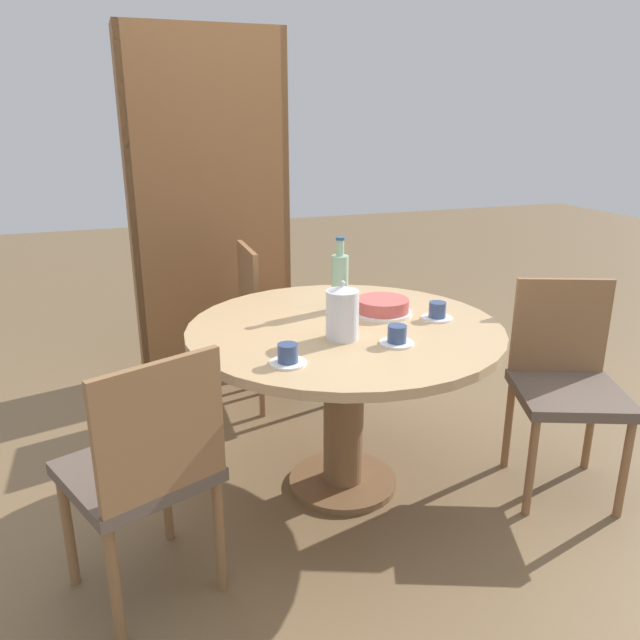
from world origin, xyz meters
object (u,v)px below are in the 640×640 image
Objects in this scene: chair_c at (145,469)px; bookshelf at (210,214)px; cup_c at (397,337)px; chair_a at (566,380)px; cup_a at (288,356)px; coffee_pot at (342,313)px; water_bottle at (340,281)px; cake_main at (382,307)px; cup_b at (437,312)px; chair_b at (274,318)px.

bookshelf is (0.56, 1.83, 0.50)m from chair_c.
chair_a is at bearing -2.56° from cup_c.
chair_a is 6.89× the size of cup_a.
cup_c is (-0.77, 0.03, 0.27)m from chair_a.
coffee_pot is (0.76, 0.26, 0.35)m from chair_c.
water_bottle is 0.21m from cake_main.
cake_main is at bearing 142.63° from cup_b.
chair_a reaches higher than cup_c.
coffee_pot is at bearing -167.28° from chair_a.
chair_a is 1.00× the size of chair_b.
chair_b is 6.89× the size of cup_a.
bookshelf is 8.79× the size of coffee_pot.
cake_main is at bearing -176.58° from chair_c.
water_bottle reaches higher than chair_b.
water_bottle reaches higher than chair_a.
chair_c reaches higher than cup_b.
cup_c is (0.93, 0.14, 0.27)m from chair_c.
chair_c is (-1.70, -0.11, 0.00)m from chair_a.
cup_c is at bearing -171.80° from chair_b.
coffee_pot reaches higher than chair_b.
chair_b is 1.21m from cup_c.
chair_c reaches higher than cup_c.
coffee_pot is 0.32m from cup_a.
bookshelf is at bearing 109.33° from cake_main.
cup_a is (-0.54, -0.40, -0.00)m from cake_main.
chair_a is at bearing -30.02° from cake_main.
coffee_pot is 0.89× the size of cake_main.
bookshelf is 15.51× the size of cup_a.
coffee_pot is 0.47m from cup_b.
cup_c is (-0.29, -0.21, 0.00)m from cup_b.
cup_c is at bearing -106.89° from cake_main.
cake_main is at bearing 172.17° from chair_a.
chair_b is at bearing 149.09° from chair_a.
chair_b is 2.78× the size of water_bottle.
chair_a is 2.78× the size of water_bottle.
water_bottle is at bearing 104.73° from bookshelf.
chair_b is 1.29m from cup_a.
cup_c is (-0.11, -0.35, -0.00)m from cake_main.
cup_a is (-0.07, -1.74, -0.22)m from bookshelf.
chair_a is at bearing -31.56° from water_bottle.
chair_c is 1.98m from bookshelf.
cup_c is (0.36, -1.69, -0.22)m from bookshelf.
cup_a is at bearing 87.82° from bookshelf.
chair_b is 1.09m from cup_b.
cup_b is 1.00× the size of cup_c.
cake_main is 0.23m from cup_b.
cake_main is (-0.66, 0.38, 0.28)m from chair_a.
coffee_pot reaches higher than cup_c.
coffee_pot is at bearing -110.06° from water_bottle.
cake_main is (0.15, -0.11, -0.10)m from water_bottle.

